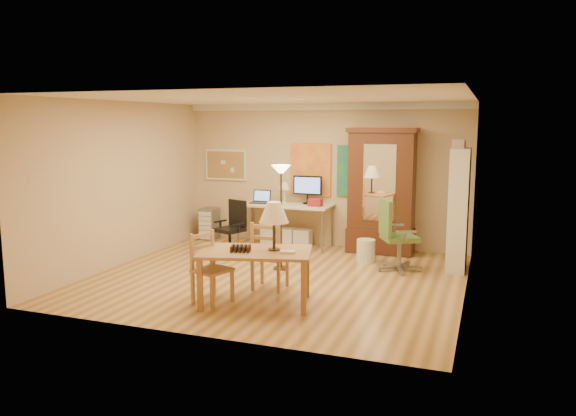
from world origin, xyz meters
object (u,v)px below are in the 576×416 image
(office_chair_black, at_px, (231,240))
(armoire, at_px, (382,199))
(computer_desk, at_px, (288,220))
(dining_table, at_px, (262,240))
(office_chair_green, at_px, (397,252))
(bookshelf, at_px, (458,210))

(office_chair_black, distance_m, armoire, 2.81)
(computer_desk, bearing_deg, armoire, 2.51)
(dining_table, bearing_deg, office_chair_green, 58.64)
(office_chair_black, relative_size, bookshelf, 0.49)
(dining_table, relative_size, bookshelf, 0.82)
(office_chair_green, relative_size, armoire, 0.51)
(computer_desk, relative_size, bookshelf, 0.91)
(office_chair_black, height_order, bookshelf, bookshelf)
(computer_desk, height_order, office_chair_green, computer_desk)
(office_chair_black, distance_m, office_chair_green, 2.99)
(dining_table, bearing_deg, bookshelf, 49.75)
(office_chair_green, height_order, bookshelf, bookshelf)
(dining_table, height_order, armoire, armoire)
(dining_table, relative_size, office_chair_green, 1.39)
(office_chair_black, relative_size, office_chair_green, 0.84)
(dining_table, distance_m, office_chair_green, 2.71)
(armoire, bearing_deg, office_chair_green, -67.96)
(computer_desk, relative_size, armoire, 0.79)
(office_chair_black, bearing_deg, office_chair_green, -2.69)
(office_chair_black, bearing_deg, computer_desk, 53.21)
(office_chair_black, bearing_deg, armoire, 22.75)
(office_chair_black, height_order, armoire, armoire)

